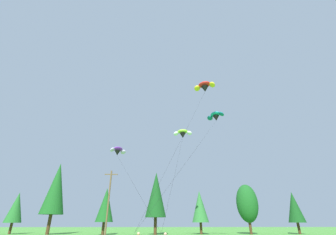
% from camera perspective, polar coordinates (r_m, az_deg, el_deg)
% --- Properties ---
extents(treeline_tree_b, '(3.41, 3.41, 8.23)m').
position_cam_1_polar(treeline_tree_b, '(61.94, -33.86, -18.23)').
color(treeline_tree_b, '#472D19').
rests_on(treeline_tree_b, ground_plane).
extents(treeline_tree_c, '(4.75, 4.75, 14.30)m').
position_cam_1_polar(treeline_tree_c, '(56.62, -26.29, -15.58)').
color(treeline_tree_c, '#472D19').
rests_on(treeline_tree_c, ground_plane).
extents(treeline_tree_d, '(3.53, 3.53, 8.77)m').
position_cam_1_polar(treeline_tree_d, '(51.44, -15.39, -20.39)').
color(treeline_tree_d, '#472D19').
rests_on(treeline_tree_d, ground_plane).
extents(treeline_tree_e, '(4.27, 4.27, 12.15)m').
position_cam_1_polar(treeline_tree_e, '(50.55, -3.04, -18.69)').
color(treeline_tree_e, '#472D19').
rests_on(treeline_tree_e, ground_plane).
extents(treeline_tree_f, '(3.47, 3.47, 8.52)m').
position_cam_1_polar(treeline_tree_f, '(52.62, 8.00, -21.22)').
color(treeline_tree_f, '#472D19').
rests_on(treeline_tree_f, ground_plane).
extents(treeline_tree_g, '(4.44, 4.44, 9.79)m').
position_cam_1_polar(treeline_tree_g, '(54.52, 19.25, -19.67)').
color(treeline_tree_g, '#472D19').
rests_on(treeline_tree_g, ground_plane).
extents(treeline_tree_h, '(3.44, 3.44, 8.38)m').
position_cam_1_polar(treeline_tree_h, '(59.48, 29.14, -19.03)').
color(treeline_tree_h, '#472D19').
rests_on(treeline_tree_h, ground_plane).
extents(utility_pole, '(2.20, 0.26, 10.23)m').
position_cam_1_polar(utility_pole, '(40.07, -14.72, -19.64)').
color(utility_pole, brown).
rests_on(utility_pole, ground_plane).
extents(parafoil_kite_high_teal, '(13.01, 18.60, 18.72)m').
position_cam_1_polar(parafoil_kite_high_teal, '(41.37, 11.88, 0.34)').
color(parafoil_kite_high_teal, teal).
extents(parafoil_kite_mid_lime_white, '(5.50, 21.61, 16.65)m').
position_cam_1_polar(parafoil_kite_mid_lime_white, '(42.62, 3.71, -4.04)').
color(parafoil_kite_mid_lime_white, '#93D633').
extents(parafoil_kite_far_red_yellow, '(11.15, 15.28, 23.03)m').
position_cam_1_polar(parafoil_kite_far_red_yellow, '(40.25, 9.18, 7.65)').
color(parafoil_kite_far_red_yellow, red).
extents(parafoil_kite_low_purple, '(8.86, 19.29, 12.26)m').
position_cam_1_polar(parafoil_kite_low_purple, '(39.13, -12.50, -8.19)').
color(parafoil_kite_low_purple, purple).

